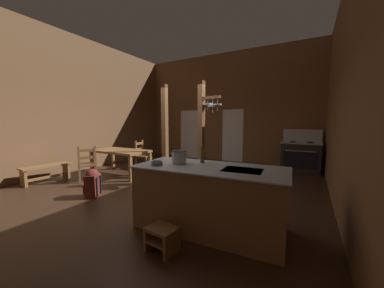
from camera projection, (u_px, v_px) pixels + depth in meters
ground_plane at (160, 191)px, 4.99m from camera, size 7.71×9.22×0.10m
wall_back at (225, 108)px, 8.47m from camera, size 7.71×0.14×4.24m
wall_left at (67, 104)px, 6.46m from camera, size 0.14×9.22×4.24m
wall_right at (354, 84)px, 3.05m from camera, size 0.14×9.22×4.24m
glazed_door_back_left at (191, 134)px, 9.28m from camera, size 1.00×0.01×2.05m
glazed_panel_back_right at (232, 136)px, 8.36m from camera, size 0.84×0.01×2.05m
kitchen_island at (209, 198)px, 3.11m from camera, size 2.22×1.10×0.93m
stove_range at (301, 156)px, 6.69m from camera, size 1.15×0.83×1.32m
support_post_with_pot_rack at (203, 128)px, 5.38m from camera, size 0.65×0.28×2.59m
support_post_center at (165, 132)px, 5.96m from camera, size 0.14×0.14×2.59m
step_stool at (162, 237)px, 2.58m from camera, size 0.39×0.32×0.30m
dining_table at (120, 153)px, 6.27m from camera, size 1.70×0.91×0.74m
ladderback_chair_near_window at (87, 164)px, 5.62m from camera, size 0.61×0.61×0.95m
ladderback_chair_by_post at (143, 155)px, 7.13m from camera, size 0.50×0.50×0.95m
bench_along_left_wall at (46, 171)px, 5.55m from camera, size 0.45×1.14×0.44m
backpack at (93, 182)px, 4.43m from camera, size 0.38×0.39×0.60m
stockpot_on_counter at (179, 157)px, 3.31m from camera, size 0.31×0.23×0.20m
mixing_bowl_on_counter at (157, 163)px, 3.17m from camera, size 0.17×0.17×0.06m
bottle_tall_on_counter at (202, 154)px, 3.36m from camera, size 0.07×0.07×0.33m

